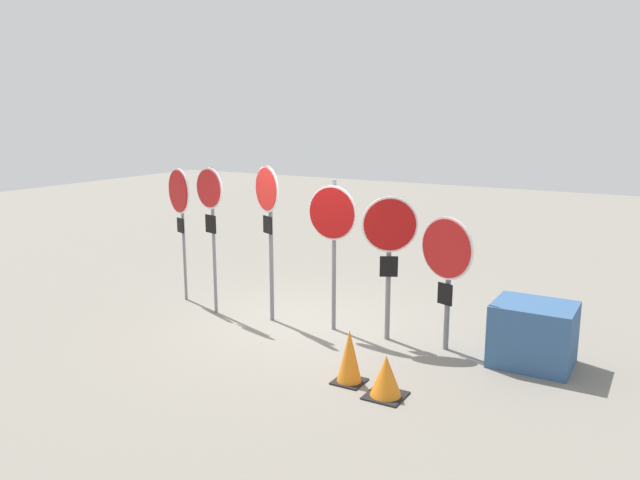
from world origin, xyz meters
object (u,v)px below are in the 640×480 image
object	(u,v)px
stop_sign_5	(447,259)
traffic_cone_0	(386,377)
stop_sign_4	(389,239)
stop_sign_0	(179,201)
stop_sign_2	(268,208)
stop_sign_1	(210,204)
stop_sign_3	(332,223)
traffic_cone_1	(349,357)
storage_crate	(533,334)

from	to	relation	value
stop_sign_5	traffic_cone_0	bearing A→B (deg)	-73.57
stop_sign_4	stop_sign_5	size ratio (longest dim) A/B	1.12
stop_sign_0	stop_sign_2	distance (m)	2.01
stop_sign_0	stop_sign_1	xyz separation A→B (m)	(0.97, -0.33, 0.06)
stop_sign_3	stop_sign_1	bearing A→B (deg)	-170.82
stop_sign_0	stop_sign_1	distance (m)	1.03
stop_sign_1	traffic_cone_1	bearing A→B (deg)	-7.98
traffic_cone_1	stop_sign_1	bearing A→B (deg)	158.25
stop_sign_3	traffic_cone_1	distance (m)	2.36
stop_sign_3	stop_sign_5	size ratio (longest dim) A/B	1.22
stop_sign_0	stop_sign_2	xyz separation A→B (m)	(2.00, -0.16, 0.04)
stop_sign_0	stop_sign_5	bearing A→B (deg)	23.23
stop_sign_1	stop_sign_5	xyz separation A→B (m)	(3.92, 0.35, -0.53)
traffic_cone_1	storage_crate	distance (m)	2.56
stop_sign_0	stop_sign_4	world-z (taller)	stop_sign_0
stop_sign_1	storage_crate	bearing A→B (deg)	18.78
traffic_cone_1	stop_sign_4	bearing A→B (deg)	96.89
stop_sign_3	storage_crate	bearing A→B (deg)	5.14
stop_sign_0	stop_sign_5	size ratio (longest dim) A/B	1.23
stop_sign_1	stop_sign_5	distance (m)	3.97
stop_sign_4	traffic_cone_1	bearing A→B (deg)	-110.58
stop_sign_2	storage_crate	xyz separation A→B (m)	(4.09, 0.28, -1.43)
traffic_cone_0	traffic_cone_1	bearing A→B (deg)	166.34
stop_sign_0	stop_sign_4	bearing A→B (deg)	22.73
stop_sign_5	stop_sign_4	bearing A→B (deg)	-157.76
traffic_cone_0	storage_crate	xyz separation A→B (m)	(1.31, 1.88, 0.17)
stop_sign_5	stop_sign_3	bearing A→B (deg)	-157.97
stop_sign_5	stop_sign_0	bearing A→B (deg)	-160.07
stop_sign_2	stop_sign_5	bearing A→B (deg)	31.18
storage_crate	stop_sign_4	bearing A→B (deg)	-176.17
stop_sign_0	stop_sign_1	size ratio (longest dim) A/B	0.97
traffic_cone_1	storage_crate	xyz separation A→B (m)	(1.87, 1.75, 0.08)
stop_sign_0	stop_sign_1	world-z (taller)	stop_sign_1
stop_sign_2	stop_sign_0	bearing A→B (deg)	-156.95
stop_sign_3	stop_sign_5	world-z (taller)	stop_sign_3
stop_sign_2	traffic_cone_1	world-z (taller)	stop_sign_2
storage_crate	stop_sign_2	bearing A→B (deg)	-176.08
stop_sign_1	storage_crate	size ratio (longest dim) A/B	2.36
stop_sign_0	stop_sign_4	xyz separation A→B (m)	(4.03, -0.02, -0.28)
traffic_cone_1	storage_crate	world-z (taller)	storage_crate
stop_sign_0	storage_crate	distance (m)	6.26
stop_sign_5	storage_crate	bearing A→B (deg)	24.42
stop_sign_2	traffic_cone_1	xyz separation A→B (m)	(2.23, -1.47, -1.52)
stop_sign_4	storage_crate	bearing A→B (deg)	-23.64
stop_sign_3	traffic_cone_1	xyz separation A→B (m)	(1.12, -1.57, -1.36)
stop_sign_2	stop_sign_5	distance (m)	2.94
stop_sign_3	storage_crate	world-z (taller)	stop_sign_3
stop_sign_5	stop_sign_2	bearing A→B (deg)	-156.74
stop_sign_3	storage_crate	xyz separation A→B (m)	(2.99, 0.17, -1.27)
traffic_cone_0	stop_sign_1	bearing A→B (deg)	159.39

